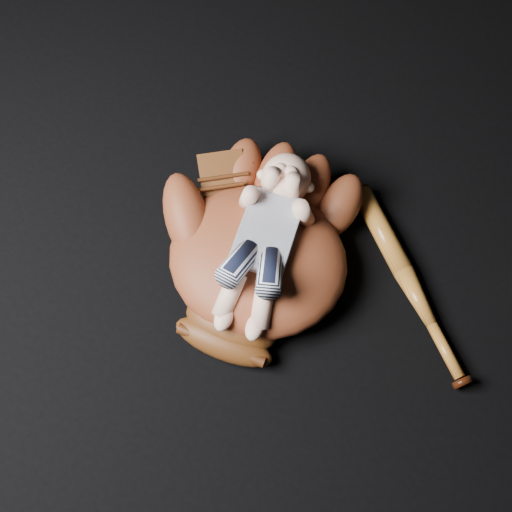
# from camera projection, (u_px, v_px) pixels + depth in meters

# --- Properties ---
(baseball_glove) EXTENTS (0.49, 0.55, 0.17)m
(baseball_glove) POSITION_uv_depth(u_px,v_px,m) (258.00, 255.00, 1.34)
(baseball_glove) COLOR #632815
(baseball_glove) RESTS_ON ground
(newborn_baby) EXTENTS (0.21, 0.41, 0.16)m
(newborn_baby) POSITION_uv_depth(u_px,v_px,m) (263.00, 245.00, 1.29)
(newborn_baby) COLOR beige
(newborn_baby) RESTS_ON baseball_glove
(baseball_bat) EXTENTS (0.37, 0.39, 0.05)m
(baseball_bat) POSITION_uv_depth(u_px,v_px,m) (409.00, 283.00, 1.38)
(baseball_bat) COLOR #A96420
(baseball_bat) RESTS_ON ground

